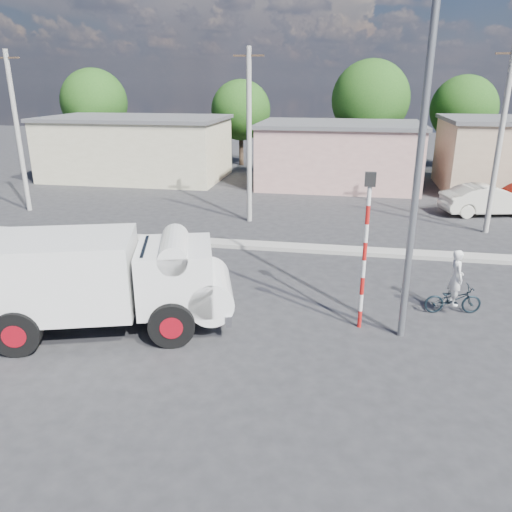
% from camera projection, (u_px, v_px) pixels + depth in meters
% --- Properties ---
extents(ground_plane, '(120.00, 120.00, 0.00)m').
position_uv_depth(ground_plane, '(237.00, 343.00, 13.18)').
color(ground_plane, '#29292B').
rests_on(ground_plane, ground).
extents(median, '(40.00, 0.80, 0.16)m').
position_uv_depth(median, '(278.00, 246.00, 20.58)').
color(median, '#99968E').
rests_on(median, ground).
extents(truck, '(6.96, 4.18, 2.71)m').
position_uv_depth(truck, '(108.00, 279.00, 13.42)').
color(truck, black).
rests_on(truck, ground).
extents(bicycle, '(1.73, 0.85, 0.87)m').
position_uv_depth(bicycle, '(453.00, 299.00, 14.74)').
color(bicycle, black).
rests_on(bicycle, ground).
extents(cyclist, '(0.49, 0.67, 1.67)m').
position_uv_depth(cyclist, '(455.00, 287.00, 14.61)').
color(cyclist, white).
rests_on(cyclist, ground).
extents(car_cream, '(4.95, 2.73, 1.54)m').
position_uv_depth(car_cream, '(488.00, 200.00, 25.55)').
color(car_cream, silver).
rests_on(car_cream, ground).
extents(traffic_pole, '(0.28, 0.18, 4.36)m').
position_uv_depth(traffic_pole, '(366.00, 239.00, 13.17)').
color(traffic_pole, red).
rests_on(traffic_pole, ground).
extents(streetlight, '(2.34, 0.22, 9.00)m').
position_uv_depth(streetlight, '(413.00, 150.00, 11.95)').
color(streetlight, slate).
rests_on(streetlight, ground).
extents(building_row, '(37.80, 7.30, 4.44)m').
position_uv_depth(building_row, '(325.00, 152.00, 32.70)').
color(building_row, beige).
rests_on(building_row, ground).
extents(tree_row, '(43.62, 7.43, 8.42)m').
position_uv_depth(tree_row, '(367.00, 103.00, 37.29)').
color(tree_row, '#38281E').
rests_on(tree_row, ground).
extents(utility_poles, '(35.40, 0.24, 8.00)m').
position_uv_depth(utility_poles, '(363.00, 139.00, 22.42)').
color(utility_poles, '#99968E').
rests_on(utility_poles, ground).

